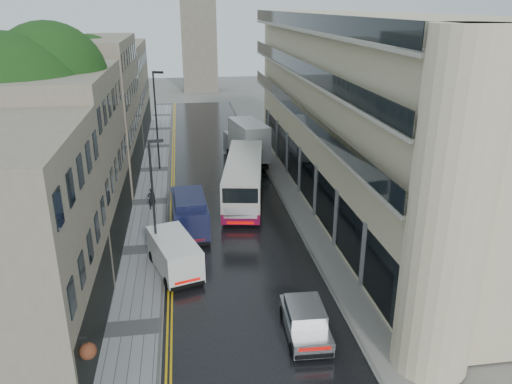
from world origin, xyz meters
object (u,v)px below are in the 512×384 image
object	(u,v)px
tree_near	(20,146)
silver_hatchback	(293,340)
lamp_post_near	(154,205)
tree_far	(71,113)
white_van	(166,271)
white_lorry	(241,148)
pedestrian	(152,199)
navy_van	(176,225)
cream_bus	(225,194)
lamp_post_far	(156,122)

from	to	relation	value
tree_near	silver_hatchback	xyz separation A→B (m)	(13.83, -12.06, -6.15)
tree_near	lamp_post_near	distance (m)	8.66
tree_near	tree_far	world-z (taller)	tree_near
silver_hatchback	lamp_post_near	size ratio (longest dim) A/B	0.55
lamp_post_near	white_van	bearing A→B (deg)	-84.56
white_lorry	pedestrian	distance (m)	12.05
tree_near	white_lorry	size ratio (longest dim) A/B	1.72
tree_far	navy_van	size ratio (longest dim) A/B	2.23
cream_bus	silver_hatchback	world-z (taller)	cream_bus
cream_bus	pedestrian	world-z (taller)	cream_bus
cream_bus	white_van	bearing A→B (deg)	-102.75
white_van	lamp_post_near	world-z (taller)	lamp_post_near
tree_far	pedestrian	xyz separation A→B (m)	(6.57, -7.06, -5.28)
white_lorry	lamp_post_near	xyz separation A→B (m)	(-7.19, -17.80, 1.78)
lamp_post_near	tree_near	bearing A→B (deg)	152.49
tree_far	lamp_post_far	distance (m)	7.56
navy_van	lamp_post_far	world-z (taller)	lamp_post_far
tree_near	navy_van	distance (m)	10.30
white_van	pedestrian	world-z (taller)	white_van
silver_hatchback	white_van	bearing A→B (deg)	133.50
pedestrian	lamp_post_far	bearing A→B (deg)	-110.32
cream_bus	lamp_post_far	bearing A→B (deg)	123.94
cream_bus	lamp_post_near	xyz separation A→B (m)	(-4.71, -7.18, 2.27)
white_van	tree_far	bearing A→B (deg)	96.23
tree_near	lamp_post_far	world-z (taller)	tree_near
silver_hatchback	lamp_post_near	distance (m)	11.55
cream_bus	pedestrian	distance (m)	5.72
tree_far	lamp_post_far	size ratio (longest dim) A/B	1.38
white_lorry	lamp_post_far	world-z (taller)	lamp_post_far
silver_hatchback	lamp_post_far	size ratio (longest dim) A/B	0.46
silver_hatchback	white_van	size ratio (longest dim) A/B	0.86
cream_bus	silver_hatchback	xyz separation A→B (m)	(1.53, -16.39, -0.86)
tree_near	pedestrian	size ratio (longest dim) A/B	8.41
tree_near	white_van	world-z (taller)	tree_near
silver_hatchback	pedestrian	distance (m)	19.30
tree_far	lamp_post_near	distance (m)	17.60
tree_far	cream_bus	xyz separation A→B (m)	(12.01, -8.67, -4.58)
pedestrian	cream_bus	bearing A→B (deg)	144.55
cream_bus	pedestrian	size ratio (longest dim) A/B	7.25
silver_hatchback	tree_far	bearing A→B (deg)	120.72
tree_near	white_van	size ratio (longest dim) A/B	2.89
lamp_post_near	lamp_post_far	bearing A→B (deg)	84.55
navy_van	pedestrian	world-z (taller)	navy_van
tree_far	white_van	distance (m)	20.86
pedestrian	lamp_post_far	world-z (taller)	lamp_post_far
lamp_post_far	white_lorry	bearing A→B (deg)	12.48
tree_far	lamp_post_far	world-z (taller)	tree_far
tree_far	white_lorry	xyz separation A→B (m)	(14.48, 1.95, -4.09)
white_lorry	silver_hatchback	bearing A→B (deg)	-102.70
cream_bus	white_lorry	distance (m)	10.92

